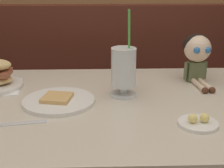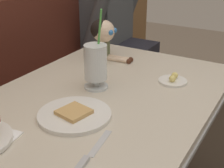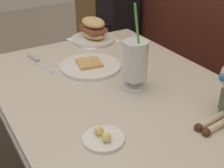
% 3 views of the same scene
% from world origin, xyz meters
% --- Properties ---
extents(booth_bench, '(2.60, 0.48, 1.00)m').
position_xyz_m(booth_bench, '(0.00, 0.81, 0.33)').
color(booth_bench, '#512319').
rests_on(booth_bench, ground).
extents(diner_table, '(1.11, 0.81, 0.74)m').
position_xyz_m(diner_table, '(0.00, 0.18, 0.54)').
color(diner_table, beige).
rests_on(diner_table, ground).
extents(toast_plate, '(0.25, 0.25, 0.03)m').
position_xyz_m(toast_plate, '(-0.21, 0.17, 0.75)').
color(toast_plate, white).
rests_on(toast_plate, diner_table).
extents(milkshake_glass, '(0.10, 0.10, 0.32)m').
position_xyz_m(milkshake_glass, '(0.02, 0.24, 0.84)').
color(milkshake_glass, silver).
rests_on(milkshake_glass, diner_table).
extents(butter_saucer, '(0.12, 0.12, 0.04)m').
position_xyz_m(butter_saucer, '(0.22, -0.01, 0.75)').
color(butter_saucer, white).
rests_on(butter_saucer, diner_table).
extents(seated_doll, '(0.12, 0.22, 0.20)m').
position_xyz_m(seated_doll, '(0.33, 0.39, 0.87)').
color(seated_doll, '#5B6642').
rests_on(seated_doll, diner_table).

